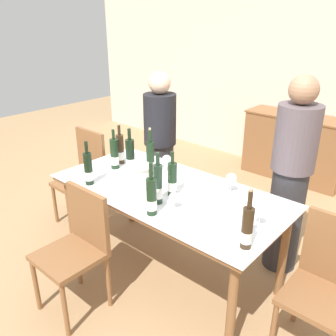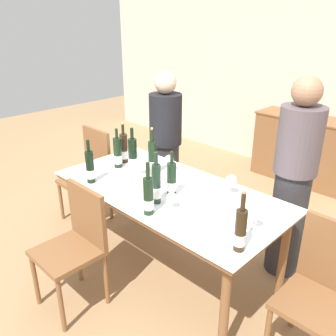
{
  "view_description": "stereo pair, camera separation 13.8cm",
  "coord_description": "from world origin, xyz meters",
  "px_view_note": "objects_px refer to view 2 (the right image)",
  "views": [
    {
      "loc": [
        1.63,
        -1.85,
        2.02
      ],
      "look_at": [
        0.0,
        0.0,
        0.96
      ],
      "focal_mm": 38.0,
      "sensor_mm": 36.0,
      "label": 1
    },
    {
      "loc": [
        1.73,
        -1.76,
        2.02
      ],
      "look_at": [
        0.0,
        0.0,
        0.96
      ],
      "focal_mm": 38.0,
      "sensor_mm": 36.0,
      "label": 2
    }
  ],
  "objects_px": {
    "wine_bottle_1": "(152,159)",
    "wine_bottle_7": "(240,231)",
    "wine_bottle_5": "(148,197)",
    "chair_right_end": "(324,287)",
    "sideboard_cabinet": "(305,150)",
    "person_guest_left": "(293,182)",
    "wine_glass_2": "(231,181)",
    "wine_bottle_6": "(90,168)",
    "wine_bottle_0": "(172,180)",
    "ice_bucket": "(139,175)",
    "wine_bottle_4": "(156,185)",
    "chair_near_front": "(76,240)",
    "wine_glass_3": "(169,160)",
    "dining_table": "(168,198)",
    "wine_glass_1": "(257,215)",
    "wine_bottle_8": "(118,154)",
    "wine_bottle_2": "(133,156)",
    "wine_glass_0": "(172,198)",
    "chair_left_end": "(90,170)",
    "wine_bottle_3": "(124,149)",
    "person_host": "(166,147)"
  },
  "relations": [
    {
      "from": "sideboard_cabinet",
      "to": "wine_bottle_4",
      "type": "bearing_deg",
      "value": -87.7
    },
    {
      "from": "wine_bottle_5",
      "to": "wine_glass_1",
      "type": "bearing_deg",
      "value": 29.78
    },
    {
      "from": "dining_table",
      "to": "wine_bottle_7",
      "type": "height_order",
      "value": "wine_bottle_7"
    },
    {
      "from": "wine_bottle_6",
      "to": "person_guest_left",
      "type": "bearing_deg",
      "value": 41.28
    },
    {
      "from": "sideboard_cabinet",
      "to": "wine_bottle_7",
      "type": "xyz_separation_m",
      "value": [
        0.85,
        -2.81,
        0.48
      ]
    },
    {
      "from": "wine_bottle_8",
      "to": "chair_left_end",
      "type": "xyz_separation_m",
      "value": [
        -0.59,
        0.08,
        -0.36
      ]
    },
    {
      "from": "wine_bottle_2",
      "to": "person_guest_left",
      "type": "xyz_separation_m",
      "value": [
        1.14,
        0.67,
        -0.09
      ]
    },
    {
      "from": "ice_bucket",
      "to": "wine_glass_1",
      "type": "xyz_separation_m",
      "value": [
        0.98,
        0.12,
        -0.01
      ]
    },
    {
      "from": "wine_bottle_5",
      "to": "dining_table",
      "type": "bearing_deg",
      "value": 114.78
    },
    {
      "from": "chair_right_end",
      "to": "person_guest_left",
      "type": "relative_size",
      "value": 0.56
    },
    {
      "from": "wine_bottle_5",
      "to": "chair_right_end",
      "type": "height_order",
      "value": "wine_bottle_5"
    },
    {
      "from": "wine_bottle_1",
      "to": "chair_right_end",
      "type": "xyz_separation_m",
      "value": [
        1.52,
        -0.03,
        -0.39
      ]
    },
    {
      "from": "wine_glass_2",
      "to": "sideboard_cabinet",
      "type": "bearing_deg",
      "value": 100.32
    },
    {
      "from": "wine_bottle_0",
      "to": "wine_glass_0",
      "type": "xyz_separation_m",
      "value": [
        0.15,
        -0.16,
        -0.04
      ]
    },
    {
      "from": "wine_bottle_4",
      "to": "person_guest_left",
      "type": "distance_m",
      "value": 1.09
    },
    {
      "from": "ice_bucket",
      "to": "wine_glass_2",
      "type": "bearing_deg",
      "value": 33.25
    },
    {
      "from": "dining_table",
      "to": "wine_bottle_4",
      "type": "bearing_deg",
      "value": -67.03
    },
    {
      "from": "wine_bottle_6",
      "to": "chair_left_end",
      "type": "height_order",
      "value": "wine_bottle_6"
    },
    {
      "from": "wine_bottle_3",
      "to": "wine_glass_1",
      "type": "relative_size",
      "value": 2.8
    },
    {
      "from": "wine_bottle_8",
      "to": "wine_glass_3",
      "type": "height_order",
      "value": "wine_bottle_8"
    },
    {
      "from": "wine_bottle_8",
      "to": "person_guest_left",
      "type": "height_order",
      "value": "person_guest_left"
    },
    {
      "from": "wine_bottle_6",
      "to": "chair_right_end",
      "type": "distance_m",
      "value": 1.85
    },
    {
      "from": "ice_bucket",
      "to": "wine_bottle_3",
      "type": "relative_size",
      "value": 0.54
    },
    {
      "from": "wine_bottle_2",
      "to": "wine_bottle_3",
      "type": "distance_m",
      "value": 0.22
    },
    {
      "from": "wine_bottle_6",
      "to": "wine_bottle_7",
      "type": "relative_size",
      "value": 0.94
    },
    {
      "from": "wine_bottle_4",
      "to": "wine_bottle_0",
      "type": "bearing_deg",
      "value": 92.73
    },
    {
      "from": "wine_bottle_4",
      "to": "chair_near_front",
      "type": "xyz_separation_m",
      "value": [
        -0.34,
        -0.48,
        -0.39
      ]
    },
    {
      "from": "ice_bucket",
      "to": "chair_left_end",
      "type": "bearing_deg",
      "value": 168.47
    },
    {
      "from": "wine_bottle_4",
      "to": "chair_right_end",
      "type": "distance_m",
      "value": 1.24
    },
    {
      "from": "wine_bottle_5",
      "to": "wine_glass_1",
      "type": "height_order",
      "value": "wine_bottle_5"
    },
    {
      "from": "wine_bottle_1",
      "to": "wine_bottle_7",
      "type": "xyz_separation_m",
      "value": [
        1.12,
        -0.38,
        -0.02
      ]
    },
    {
      "from": "dining_table",
      "to": "wine_bottle_3",
      "type": "distance_m",
      "value": 0.72
    },
    {
      "from": "wine_bottle_0",
      "to": "wine_bottle_7",
      "type": "bearing_deg",
      "value": -16.45
    },
    {
      "from": "wine_bottle_0",
      "to": "ice_bucket",
      "type": "bearing_deg",
      "value": -165.35
    },
    {
      "from": "dining_table",
      "to": "wine_bottle_8",
      "type": "bearing_deg",
      "value": 179.18
    },
    {
      "from": "dining_table",
      "to": "ice_bucket",
      "type": "xyz_separation_m",
      "value": [
        -0.2,
        -0.12,
        0.17
      ]
    },
    {
      "from": "wine_glass_2",
      "to": "wine_glass_3",
      "type": "relative_size",
      "value": 1.09
    },
    {
      "from": "wine_bottle_8",
      "to": "ice_bucket",
      "type": "bearing_deg",
      "value": -16.4
    },
    {
      "from": "wine_glass_2",
      "to": "wine_glass_3",
      "type": "height_order",
      "value": "wine_glass_2"
    },
    {
      "from": "wine_bottle_2",
      "to": "wine_bottle_5",
      "type": "height_order",
      "value": "wine_bottle_2"
    },
    {
      "from": "ice_bucket",
      "to": "wine_glass_3",
      "type": "xyz_separation_m",
      "value": [
        -0.04,
        0.38,
        0.0
      ]
    },
    {
      "from": "wine_bottle_3",
      "to": "person_host",
      "type": "xyz_separation_m",
      "value": [
        -0.05,
        0.59,
        -0.14
      ]
    },
    {
      "from": "wine_bottle_5",
      "to": "person_guest_left",
      "type": "height_order",
      "value": "person_guest_left"
    },
    {
      "from": "wine_bottle_4",
      "to": "person_host",
      "type": "xyz_separation_m",
      "value": [
        -0.82,
        0.91,
        -0.15
      ]
    },
    {
      "from": "person_host",
      "to": "person_guest_left",
      "type": "relative_size",
      "value": 0.93
    },
    {
      "from": "wine_bottle_0",
      "to": "wine_glass_1",
      "type": "height_order",
      "value": "wine_bottle_0"
    },
    {
      "from": "wine_glass_0",
      "to": "chair_left_end",
      "type": "height_order",
      "value": "chair_left_end"
    },
    {
      "from": "wine_bottle_0",
      "to": "wine_glass_0",
      "type": "bearing_deg",
      "value": -46.09
    },
    {
      "from": "wine_bottle_4",
      "to": "chair_right_end",
      "type": "relative_size",
      "value": 0.42
    },
    {
      "from": "sideboard_cabinet",
      "to": "ice_bucket",
      "type": "bearing_deg",
      "value": -93.83
    }
  ]
}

